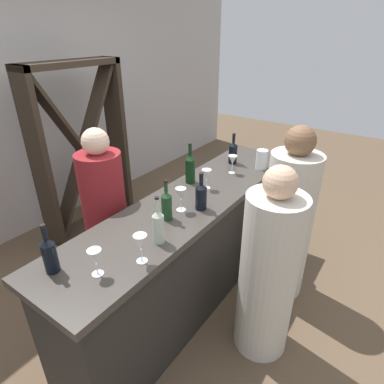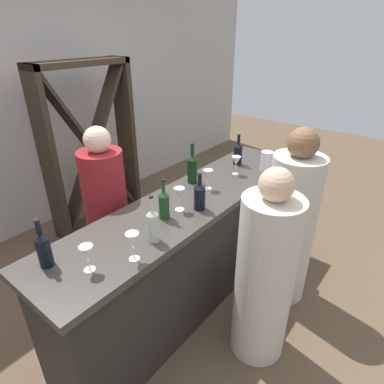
{
  "view_description": "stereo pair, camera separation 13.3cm",
  "coord_description": "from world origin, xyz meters",
  "px_view_note": "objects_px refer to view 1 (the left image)",
  "views": [
    {
      "loc": [
        -1.76,
        -1.23,
        2.12
      ],
      "look_at": [
        0.0,
        0.0,
        1.03
      ],
      "focal_mm": 30.28,
      "sensor_mm": 36.0,
      "label": 1
    },
    {
      "loc": [
        -1.68,
        -1.33,
        2.12
      ],
      "look_at": [
        0.0,
        0.0,
        1.03
      ],
      "focal_mm": 30.28,
      "sensor_mm": 36.0,
      "label": 2
    }
  ],
  "objects_px": {
    "wine_rack": "(83,151)",
    "wine_bottle_second_right_near_black": "(201,196)",
    "wine_bottle_leftmost_near_black": "(49,254)",
    "person_center_guest": "(287,223)",
    "wine_glass_near_left": "(141,243)",
    "wine_glass_near_right": "(181,195)",
    "wine_glass_far_left": "(233,160)",
    "wine_glass_far_center": "(206,175)",
    "person_left_guest": "(268,274)",
    "wine_bottle_center_olive_green": "(167,205)",
    "wine_bottle_far_right_near_black": "(233,152)",
    "wine_bottle_second_left_clear_pale": "(158,225)",
    "water_pitcher": "(262,159)",
    "person_right_guest": "(107,228)",
    "wine_bottle_rightmost_dark_green": "(190,168)",
    "wine_glass_near_center": "(95,258)"
  },
  "relations": [
    {
      "from": "wine_glass_near_center",
      "to": "wine_glass_near_right",
      "type": "distance_m",
      "value": 0.78
    },
    {
      "from": "wine_bottle_leftmost_near_black",
      "to": "wine_bottle_center_olive_green",
      "type": "height_order",
      "value": "wine_bottle_leftmost_near_black"
    },
    {
      "from": "wine_bottle_second_left_clear_pale",
      "to": "wine_bottle_far_right_near_black",
      "type": "bearing_deg",
      "value": 10.27
    },
    {
      "from": "wine_bottle_second_right_near_black",
      "to": "wine_bottle_rightmost_dark_green",
      "type": "relative_size",
      "value": 0.82
    },
    {
      "from": "wine_glass_near_center",
      "to": "wine_bottle_center_olive_green",
      "type": "bearing_deg",
      "value": 4.43
    },
    {
      "from": "wine_glass_near_center",
      "to": "wine_glass_far_left",
      "type": "xyz_separation_m",
      "value": [
        1.56,
        0.06,
        0.01
      ]
    },
    {
      "from": "wine_glass_near_left",
      "to": "person_center_guest",
      "type": "xyz_separation_m",
      "value": [
        1.31,
        -0.38,
        -0.42
      ]
    },
    {
      "from": "wine_bottle_center_olive_green",
      "to": "person_right_guest",
      "type": "height_order",
      "value": "person_right_guest"
    },
    {
      "from": "wine_bottle_leftmost_near_black",
      "to": "wine_bottle_far_right_near_black",
      "type": "bearing_deg",
      "value": -1.32
    },
    {
      "from": "wine_bottle_second_left_clear_pale",
      "to": "person_right_guest",
      "type": "xyz_separation_m",
      "value": [
        0.19,
        0.72,
        -0.39
      ]
    },
    {
      "from": "wine_bottle_second_left_clear_pale",
      "to": "water_pitcher",
      "type": "relative_size",
      "value": 1.74
    },
    {
      "from": "wine_bottle_second_left_clear_pale",
      "to": "wine_glass_near_right",
      "type": "distance_m",
      "value": 0.39
    },
    {
      "from": "wine_bottle_leftmost_near_black",
      "to": "wine_glass_near_left",
      "type": "xyz_separation_m",
      "value": [
        0.32,
        -0.33,
        0.01
      ]
    },
    {
      "from": "wine_glass_near_center",
      "to": "water_pitcher",
      "type": "xyz_separation_m",
      "value": [
        1.8,
        -0.1,
        -0.02
      ]
    },
    {
      "from": "wine_bottle_center_olive_green",
      "to": "wine_bottle_far_right_near_black",
      "type": "distance_m",
      "value": 1.14
    },
    {
      "from": "wine_bottle_leftmost_near_black",
      "to": "water_pitcher",
      "type": "distance_m",
      "value": 1.94
    },
    {
      "from": "wine_bottle_center_olive_green",
      "to": "wine_bottle_far_right_near_black",
      "type": "height_order",
      "value": "wine_bottle_far_right_near_black"
    },
    {
      "from": "wine_bottle_second_left_clear_pale",
      "to": "wine_glass_far_center",
      "type": "xyz_separation_m",
      "value": [
        0.77,
        0.16,
        -0.0
      ]
    },
    {
      "from": "water_pitcher",
      "to": "person_center_guest",
      "type": "bearing_deg",
      "value": -125.44
    },
    {
      "from": "wine_bottle_second_left_clear_pale",
      "to": "wine_bottle_second_right_near_black",
      "type": "xyz_separation_m",
      "value": [
        0.47,
        0.02,
        -0.01
      ]
    },
    {
      "from": "wine_bottle_second_right_near_black",
      "to": "wine_glass_near_left",
      "type": "distance_m",
      "value": 0.67
    },
    {
      "from": "wine_bottle_second_left_clear_pale",
      "to": "wine_bottle_rightmost_dark_green",
      "type": "bearing_deg",
      "value": 22.66
    },
    {
      "from": "wine_glass_near_center",
      "to": "wine_glass_near_left",
      "type": "bearing_deg",
      "value": -29.36
    },
    {
      "from": "wine_bottle_far_right_near_black",
      "to": "wine_glass_far_left",
      "type": "relative_size",
      "value": 1.77
    },
    {
      "from": "wine_glass_near_center",
      "to": "person_right_guest",
      "type": "height_order",
      "value": "person_right_guest"
    },
    {
      "from": "wine_bottle_rightmost_dark_green",
      "to": "wine_glass_near_left",
      "type": "bearing_deg",
      "value": -159.38
    },
    {
      "from": "wine_glass_far_center",
      "to": "person_left_guest",
      "type": "relative_size",
      "value": 0.11
    },
    {
      "from": "wine_rack",
      "to": "wine_glass_far_left",
      "type": "distance_m",
      "value": 1.7
    },
    {
      "from": "wine_bottle_far_right_near_black",
      "to": "water_pitcher",
      "type": "height_order",
      "value": "wine_bottle_far_right_near_black"
    },
    {
      "from": "wine_bottle_leftmost_near_black",
      "to": "person_center_guest",
      "type": "relative_size",
      "value": 0.19
    },
    {
      "from": "wine_bottle_center_olive_green",
      "to": "wine_bottle_second_right_near_black",
      "type": "relative_size",
      "value": 1.04
    },
    {
      "from": "wine_glass_far_left",
      "to": "water_pitcher",
      "type": "bearing_deg",
      "value": -34.11
    },
    {
      "from": "wine_rack",
      "to": "person_center_guest",
      "type": "distance_m",
      "value": 2.26
    },
    {
      "from": "wine_rack",
      "to": "water_pitcher",
      "type": "relative_size",
      "value": 10.62
    },
    {
      "from": "wine_bottle_center_olive_green",
      "to": "wine_glass_near_center",
      "type": "relative_size",
      "value": 1.83
    },
    {
      "from": "wine_bottle_second_left_clear_pale",
      "to": "person_center_guest",
      "type": "relative_size",
      "value": 0.2
    },
    {
      "from": "wine_glass_far_center",
      "to": "person_center_guest",
      "type": "height_order",
      "value": "person_center_guest"
    },
    {
      "from": "wine_rack",
      "to": "wine_bottle_rightmost_dark_green",
      "type": "xyz_separation_m",
      "value": [
        -0.07,
        -1.48,
        0.18
      ]
    },
    {
      "from": "wine_bottle_center_olive_green",
      "to": "wine_glass_near_right",
      "type": "distance_m",
      "value": 0.14
    },
    {
      "from": "wine_glass_far_center",
      "to": "person_left_guest",
      "type": "xyz_separation_m",
      "value": [
        -0.29,
        -0.69,
        -0.44
      ]
    },
    {
      "from": "wine_bottle_far_right_near_black",
      "to": "wine_glass_near_center",
      "type": "distance_m",
      "value": 1.77
    },
    {
      "from": "wine_bottle_leftmost_near_black",
      "to": "wine_glass_near_left",
      "type": "bearing_deg",
      "value": -45.49
    },
    {
      "from": "wine_glass_far_left",
      "to": "wine_bottle_leftmost_near_black",
      "type": "bearing_deg",
      "value": 174.82
    },
    {
      "from": "wine_bottle_second_left_clear_pale",
      "to": "person_right_guest",
      "type": "distance_m",
      "value": 0.84
    },
    {
      "from": "wine_glass_near_right",
      "to": "wine_glass_far_left",
      "type": "xyz_separation_m",
      "value": [
        0.78,
        0.02,
        -0.0
      ]
    },
    {
      "from": "wine_bottle_far_right_near_black",
      "to": "person_center_guest",
      "type": "distance_m",
      "value": 0.82
    },
    {
      "from": "wine_bottle_far_right_near_black",
      "to": "wine_glass_far_center",
      "type": "xyz_separation_m",
      "value": [
        -0.59,
        -0.08,
        0.01
      ]
    },
    {
      "from": "wine_bottle_second_left_clear_pale",
      "to": "water_pitcher",
      "type": "height_order",
      "value": "wine_bottle_second_left_clear_pale"
    },
    {
      "from": "wine_bottle_center_olive_green",
      "to": "wine_glass_near_right",
      "type": "relative_size",
      "value": 1.66
    },
    {
      "from": "wine_rack",
      "to": "wine_bottle_second_right_near_black",
      "type": "xyz_separation_m",
      "value": [
        -0.39,
        -1.79,
        0.16
      ]
    }
  ]
}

